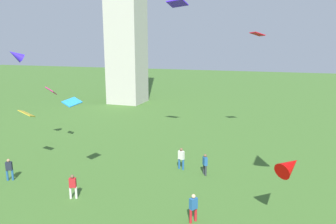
{
  "coord_description": "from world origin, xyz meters",
  "views": [
    {
      "loc": [
        7.71,
        -3.06,
        10.1
      ],
      "look_at": [
        1.27,
        16.02,
        5.76
      ],
      "focal_mm": 33.92,
      "sensor_mm": 36.0,
      "label": 1
    }
  ],
  "objects_px": {
    "person_0": "(181,157)",
    "kite_flying_5": "(16,55)",
    "kite_flying_1": "(290,166)",
    "kite_flying_4": "(72,102)",
    "person_2": "(205,163)",
    "kite_flying_0": "(177,3)",
    "person_1": "(73,185)",
    "kite_flying_3": "(27,113)",
    "person_4": "(193,206)",
    "kite_flying_7": "(51,91)",
    "person_5": "(9,168)",
    "kite_flying_2": "(257,34)"
  },
  "relations": [
    {
      "from": "person_5",
      "to": "kite_flying_0",
      "type": "distance_m",
      "value": 19.88
    },
    {
      "from": "kite_flying_2",
      "to": "kite_flying_5",
      "type": "height_order",
      "value": "kite_flying_2"
    },
    {
      "from": "kite_flying_2",
      "to": "kite_flying_3",
      "type": "relative_size",
      "value": 1.26
    },
    {
      "from": "person_0",
      "to": "person_5",
      "type": "relative_size",
      "value": 1.08
    },
    {
      "from": "person_2",
      "to": "kite_flying_3",
      "type": "xyz_separation_m",
      "value": [
        -14.62,
        -2.49,
        3.47
      ]
    },
    {
      "from": "person_4",
      "to": "kite_flying_1",
      "type": "height_order",
      "value": "kite_flying_1"
    },
    {
      "from": "person_0",
      "to": "kite_flying_4",
      "type": "relative_size",
      "value": 1.4
    },
    {
      "from": "kite_flying_5",
      "to": "kite_flying_7",
      "type": "bearing_deg",
      "value": 94.22
    },
    {
      "from": "person_1",
      "to": "kite_flying_0",
      "type": "relative_size",
      "value": 0.85
    },
    {
      "from": "kite_flying_5",
      "to": "person_0",
      "type": "bearing_deg",
      "value": 36.17
    },
    {
      "from": "kite_flying_1",
      "to": "kite_flying_3",
      "type": "distance_m",
      "value": 20.67
    },
    {
      "from": "kite_flying_4",
      "to": "kite_flying_1",
      "type": "bearing_deg",
      "value": -80.79
    },
    {
      "from": "person_0",
      "to": "person_4",
      "type": "height_order",
      "value": "person_0"
    },
    {
      "from": "person_1",
      "to": "kite_flying_3",
      "type": "distance_m",
      "value": 8.98
    },
    {
      "from": "person_5",
      "to": "kite_flying_7",
      "type": "xyz_separation_m",
      "value": [
        -1.87,
        7.66,
        4.72
      ]
    },
    {
      "from": "person_0",
      "to": "kite_flying_7",
      "type": "height_order",
      "value": "kite_flying_7"
    },
    {
      "from": "person_2",
      "to": "kite_flying_0",
      "type": "height_order",
      "value": "kite_flying_0"
    },
    {
      "from": "kite_flying_0",
      "to": "kite_flying_4",
      "type": "height_order",
      "value": "kite_flying_0"
    },
    {
      "from": "person_0",
      "to": "kite_flying_2",
      "type": "relative_size",
      "value": 1.13
    },
    {
      "from": "person_4",
      "to": "kite_flying_3",
      "type": "height_order",
      "value": "kite_flying_3"
    },
    {
      "from": "kite_flying_1",
      "to": "kite_flying_4",
      "type": "distance_m",
      "value": 14.72
    },
    {
      "from": "person_5",
      "to": "kite_flying_2",
      "type": "height_order",
      "value": "kite_flying_2"
    },
    {
      "from": "kite_flying_2",
      "to": "kite_flying_7",
      "type": "bearing_deg",
      "value": -16.71
    },
    {
      "from": "person_5",
      "to": "person_1",
      "type": "bearing_deg",
      "value": 144.52
    },
    {
      "from": "person_4",
      "to": "kite_flying_7",
      "type": "relative_size",
      "value": 1.36
    },
    {
      "from": "person_4",
      "to": "person_1",
      "type": "bearing_deg",
      "value": 122.63
    },
    {
      "from": "person_1",
      "to": "kite_flying_2",
      "type": "xyz_separation_m",
      "value": [
        10.22,
        17.81,
        10.11
      ]
    },
    {
      "from": "person_2",
      "to": "kite_flying_0",
      "type": "distance_m",
      "value": 14.84
    },
    {
      "from": "person_4",
      "to": "kite_flying_4",
      "type": "distance_m",
      "value": 11.0
    },
    {
      "from": "person_0",
      "to": "kite_flying_5",
      "type": "distance_m",
      "value": 16.96
    },
    {
      "from": "kite_flying_3",
      "to": "kite_flying_4",
      "type": "bearing_deg",
      "value": -22.2
    },
    {
      "from": "person_1",
      "to": "kite_flying_7",
      "type": "height_order",
      "value": "kite_flying_7"
    },
    {
      "from": "person_2",
      "to": "person_5",
      "type": "bearing_deg",
      "value": -100.84
    },
    {
      "from": "person_4",
      "to": "person_0",
      "type": "bearing_deg",
      "value": 55.52
    },
    {
      "from": "kite_flying_3",
      "to": "person_1",
      "type": "bearing_deg",
      "value": -33.73
    },
    {
      "from": "person_2",
      "to": "kite_flying_0",
      "type": "bearing_deg",
      "value": -179.08
    },
    {
      "from": "kite_flying_1",
      "to": "kite_flying_2",
      "type": "distance_m",
      "value": 18.51
    },
    {
      "from": "person_5",
      "to": "kite_flying_1",
      "type": "xyz_separation_m",
      "value": [
        19.53,
        0.23,
        2.61
      ]
    },
    {
      "from": "person_4",
      "to": "kite_flying_1",
      "type": "xyz_separation_m",
      "value": [
        5.02,
        1.38,
        2.59
      ]
    },
    {
      "from": "kite_flying_1",
      "to": "kite_flying_7",
      "type": "relative_size",
      "value": 1.46
    },
    {
      "from": "kite_flying_4",
      "to": "kite_flying_5",
      "type": "xyz_separation_m",
      "value": [
        -8.29,
        3.86,
        3.04
      ]
    },
    {
      "from": "person_4",
      "to": "kite_flying_7",
      "type": "xyz_separation_m",
      "value": [
        -16.38,
        8.81,
        4.7
      ]
    },
    {
      "from": "person_2",
      "to": "kite_flying_2",
      "type": "distance_m",
      "value": 15.3
    },
    {
      "from": "kite_flying_2",
      "to": "person_0",
      "type": "bearing_deg",
      "value": 22.21
    },
    {
      "from": "person_4",
      "to": "kite_flying_3",
      "type": "bearing_deg",
      "value": 108.29
    },
    {
      "from": "kite_flying_0",
      "to": "kite_flying_1",
      "type": "xyz_separation_m",
      "value": [
        10.07,
        -11.7,
        -10.18
      ]
    },
    {
      "from": "kite_flying_5",
      "to": "kite_flying_1",
      "type": "bearing_deg",
      "value": 19.78
    },
    {
      "from": "person_1",
      "to": "kite_flying_1",
      "type": "height_order",
      "value": "kite_flying_1"
    },
    {
      "from": "person_0",
      "to": "kite_flying_1",
      "type": "bearing_deg",
      "value": -17.34
    },
    {
      "from": "person_0",
      "to": "person_2",
      "type": "relative_size",
      "value": 1.07
    }
  ]
}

